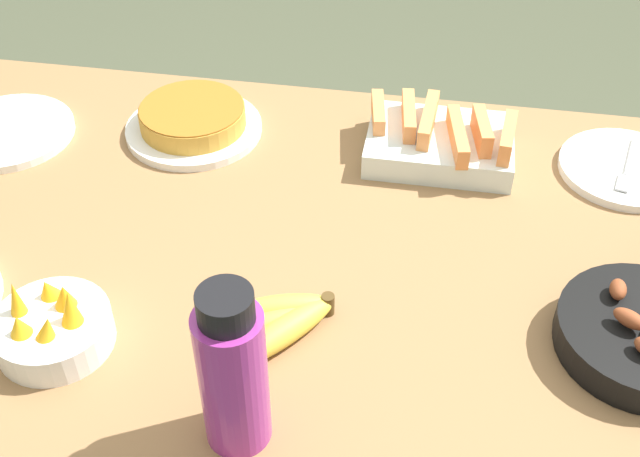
{
  "coord_description": "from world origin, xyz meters",
  "views": [
    {
      "loc": [
        0.17,
        -0.97,
        1.62
      ],
      "look_at": [
        0.0,
        0.0,
        0.75
      ],
      "focal_mm": 45.0,
      "sensor_mm": 36.0,
      "label": 1
    }
  ],
  "objects_px": {
    "banana_bunch": "(282,321)",
    "empty_plate_near_front": "(8,132)",
    "fruit_bowl_mango": "(53,326)",
    "empty_plate_far_right": "(625,169)",
    "melon_tray": "(441,141)",
    "water_bottle": "(233,373)",
    "frittata_plate_side": "(193,121)"
  },
  "relations": [
    {
      "from": "empty_plate_near_front",
      "to": "empty_plate_far_right",
      "type": "height_order",
      "value": "same"
    },
    {
      "from": "melon_tray",
      "to": "empty_plate_near_front",
      "type": "bearing_deg",
      "value": -174.84
    },
    {
      "from": "banana_bunch",
      "to": "melon_tray",
      "type": "xyz_separation_m",
      "value": [
        0.2,
        0.48,
        0.01
      ]
    },
    {
      "from": "melon_tray",
      "to": "frittata_plate_side",
      "type": "height_order",
      "value": "melon_tray"
    },
    {
      "from": "frittata_plate_side",
      "to": "fruit_bowl_mango",
      "type": "xyz_separation_m",
      "value": [
        -0.04,
        -0.55,
        0.01
      ]
    },
    {
      "from": "frittata_plate_side",
      "to": "empty_plate_near_front",
      "type": "bearing_deg",
      "value": -168.31
    },
    {
      "from": "empty_plate_near_front",
      "to": "empty_plate_far_right",
      "type": "bearing_deg",
      "value": 4.04
    },
    {
      "from": "empty_plate_near_front",
      "to": "empty_plate_far_right",
      "type": "relative_size",
      "value": 1.06
    },
    {
      "from": "water_bottle",
      "to": "melon_tray",
      "type": "bearing_deg",
      "value": 71.4
    },
    {
      "from": "fruit_bowl_mango",
      "to": "water_bottle",
      "type": "height_order",
      "value": "water_bottle"
    },
    {
      "from": "banana_bunch",
      "to": "melon_tray",
      "type": "distance_m",
      "value": 0.52
    },
    {
      "from": "melon_tray",
      "to": "empty_plate_near_front",
      "type": "height_order",
      "value": "melon_tray"
    },
    {
      "from": "frittata_plate_side",
      "to": "empty_plate_near_front",
      "type": "xyz_separation_m",
      "value": [
        -0.35,
        -0.07,
        -0.02
      ]
    },
    {
      "from": "empty_plate_near_front",
      "to": "water_bottle",
      "type": "xyz_separation_m",
      "value": [
        0.61,
        -0.58,
        0.11
      ]
    },
    {
      "from": "fruit_bowl_mango",
      "to": "banana_bunch",
      "type": "bearing_deg",
      "value": 13.68
    },
    {
      "from": "frittata_plate_side",
      "to": "empty_plate_far_right",
      "type": "relative_size",
      "value": 1.1
    },
    {
      "from": "banana_bunch",
      "to": "empty_plate_far_right",
      "type": "bearing_deg",
      "value": 41.78
    },
    {
      "from": "banana_bunch",
      "to": "empty_plate_near_front",
      "type": "bearing_deg",
      "value": 147.43
    },
    {
      "from": "melon_tray",
      "to": "water_bottle",
      "type": "bearing_deg",
      "value": -108.6
    },
    {
      "from": "banana_bunch",
      "to": "empty_plate_near_front",
      "type": "relative_size",
      "value": 0.71
    },
    {
      "from": "melon_tray",
      "to": "frittata_plate_side",
      "type": "distance_m",
      "value": 0.48
    },
    {
      "from": "empty_plate_far_right",
      "to": "water_bottle",
      "type": "relative_size",
      "value": 0.94
    },
    {
      "from": "empty_plate_near_front",
      "to": "fruit_bowl_mango",
      "type": "distance_m",
      "value": 0.57
    },
    {
      "from": "melon_tray",
      "to": "fruit_bowl_mango",
      "type": "distance_m",
      "value": 0.76
    },
    {
      "from": "melon_tray",
      "to": "empty_plate_far_right",
      "type": "bearing_deg",
      "value": 1.3
    },
    {
      "from": "empty_plate_far_right",
      "to": "melon_tray",
      "type": "bearing_deg",
      "value": -178.7
    },
    {
      "from": "banana_bunch",
      "to": "empty_plate_near_front",
      "type": "height_order",
      "value": "banana_bunch"
    },
    {
      "from": "melon_tray",
      "to": "fruit_bowl_mango",
      "type": "xyz_separation_m",
      "value": [
        -0.52,
        -0.55,
        -0.0
      ]
    },
    {
      "from": "empty_plate_near_front",
      "to": "water_bottle",
      "type": "distance_m",
      "value": 0.85
    },
    {
      "from": "empty_plate_far_right",
      "to": "fruit_bowl_mango",
      "type": "distance_m",
      "value": 1.03
    },
    {
      "from": "empty_plate_far_right",
      "to": "water_bottle",
      "type": "bearing_deg",
      "value": -130.1
    },
    {
      "from": "melon_tray",
      "to": "water_bottle",
      "type": "relative_size",
      "value": 1.07
    }
  ]
}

